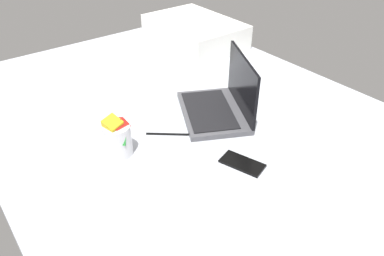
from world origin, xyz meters
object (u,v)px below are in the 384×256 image
Objects in this scene: laptop at (221,104)px; snack_cup at (118,138)px; cell_phone at (242,163)px; pillow at (195,32)px.

snack_cup is (-1.61, -43.07, 1.94)cm from laptop.
snack_cup is 41.13cm from cell_phone.
cell_phone is at bearing 44.46° from snack_cup.
cell_phone is (29.05, 28.51, -5.95)cm from snack_cup.
snack_cup is 1.03× the size of cell_phone.
pillow is (-91.35, 51.51, 6.10)cm from cell_phone.
laptop is 43.14cm from snack_cup.
laptop is at bearing 43.61° from cell_phone.
pillow is (-62.30, 80.02, 0.15)cm from snack_cup.
cell_phone is at bearing -29.42° from pillow.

